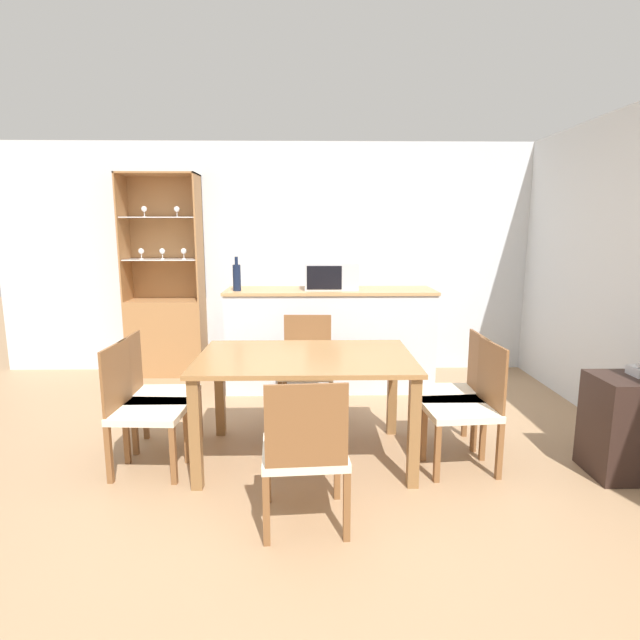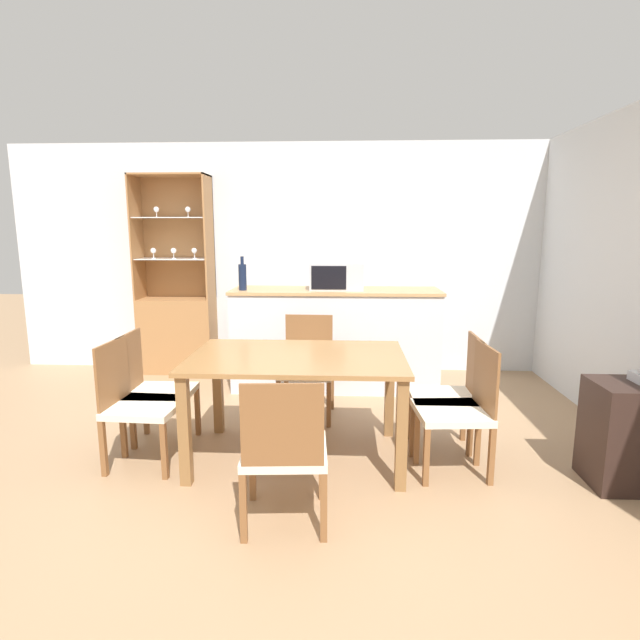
{
  "view_description": "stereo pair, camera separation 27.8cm",
  "coord_description": "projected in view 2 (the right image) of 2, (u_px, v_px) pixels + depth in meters",
  "views": [
    {
      "loc": [
        0.1,
        -3.06,
        1.61
      ],
      "look_at": [
        0.18,
        1.1,
        0.85
      ],
      "focal_mm": 28.0,
      "sensor_mm": 36.0,
      "label": 1
    },
    {
      "loc": [
        0.38,
        -3.05,
        1.61
      ],
      "look_at": [
        0.18,
        1.1,
        0.85
      ],
      "focal_mm": 28.0,
      "sensor_mm": 36.0,
      "label": 2
    }
  ],
  "objects": [
    {
      "name": "kitchen_counter",
      "position": [
        335.0,
        339.0,
        5.08
      ],
      "size": [
        2.08,
        0.61,
        1.02
      ],
      "color": "silver",
      "rests_on": "ground_plane"
    },
    {
      "name": "side_cabinet",
      "position": [
        639.0,
        435.0,
        3.14
      ],
      "size": [
        0.6,
        0.4,
        0.67
      ],
      "color": "black",
      "rests_on": "ground_plane"
    },
    {
      "name": "wine_bottle",
      "position": [
        243.0,
        276.0,
        4.89
      ],
      "size": [
        0.08,
        0.08,
        0.33
      ],
      "color": "#141E38",
      "rests_on": "kitchen_counter"
    },
    {
      "name": "dining_chair_side_left_far",
      "position": [
        154.0,
        390.0,
        3.7
      ],
      "size": [
        0.46,
        0.46,
        0.86
      ],
      "rotation": [
        0.0,
        0.0,
        -1.56
      ],
      "color": "beige",
      "rests_on": "ground_plane"
    },
    {
      "name": "dining_table",
      "position": [
        298.0,
        370.0,
        3.47
      ],
      "size": [
        1.48,
        0.96,
        0.75
      ],
      "color": "olive",
      "rests_on": "ground_plane"
    },
    {
      "name": "dining_chair_head_far",
      "position": [
        307.0,
        367.0,
        4.32
      ],
      "size": [
        0.47,
        0.47,
        0.86
      ],
      "rotation": [
        0.0,
        0.0,
        3.1
      ],
      "color": "beige",
      "rests_on": "ground_plane"
    },
    {
      "name": "display_cabinet",
      "position": [
        177.0,
        319.0,
        5.65
      ],
      "size": [
        0.83,
        0.37,
        2.19
      ],
      "color": "#A37042",
      "rests_on": "ground_plane"
    },
    {
      "name": "dining_chair_head_near",
      "position": [
        285.0,
        451.0,
        2.69
      ],
      "size": [
        0.49,
        0.49,
        0.86
      ],
      "rotation": [
        0.0,
        0.0,
        0.07
      ],
      "color": "beige",
      "rests_on": "ground_plane"
    },
    {
      "name": "wall_back",
      "position": [
        311.0,
        259.0,
        5.66
      ],
      "size": [
        6.8,
        0.06,
        2.55
      ],
      "color": "silver",
      "rests_on": "ground_plane"
    },
    {
      "name": "microwave",
      "position": [
        337.0,
        276.0,
        4.98
      ],
      "size": [
        0.52,
        0.38,
        0.27
      ],
      "color": "#B7BABF",
      "rests_on": "kitchen_counter"
    },
    {
      "name": "dining_chair_side_right_far",
      "position": [
        450.0,
        395.0,
        3.59
      ],
      "size": [
        0.46,
        0.46,
        0.86
      ],
      "rotation": [
        0.0,
        0.0,
        1.57
      ],
      "color": "beige",
      "rests_on": "ground_plane"
    },
    {
      "name": "dining_chair_side_right_near",
      "position": [
        459.0,
        409.0,
        3.31
      ],
      "size": [
        0.49,
        0.49,
        0.86
      ],
      "rotation": [
        0.0,
        0.0,
        1.65
      ],
      "color": "beige",
      "rests_on": "ground_plane"
    },
    {
      "name": "ground_plane",
      "position": [
        285.0,
        475.0,
        3.31
      ],
      "size": [
        18.0,
        18.0,
        0.0
      ],
      "primitive_type": "plane",
      "color": "#A37F5B"
    },
    {
      "name": "dining_chair_side_left_near",
      "position": [
        138.0,
        404.0,
        3.42
      ],
      "size": [
        0.48,
        0.48,
        0.86
      ],
      "rotation": [
        0.0,
        0.0,
        -1.62
      ],
      "color": "beige",
      "rests_on": "ground_plane"
    }
  ]
}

